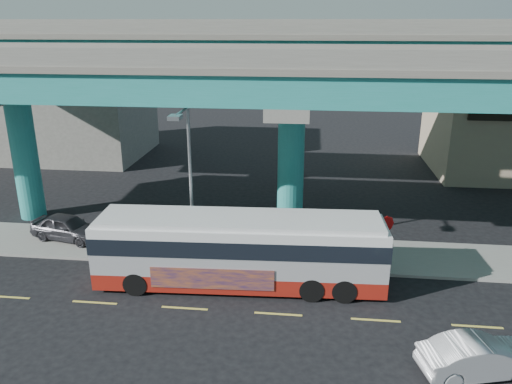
# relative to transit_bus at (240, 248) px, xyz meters

# --- Properties ---
(ground) EXTENTS (120.00, 120.00, 0.00)m
(ground) POSITION_rel_transit_bus_xyz_m (1.93, -2.02, -1.84)
(ground) COLOR black
(ground) RESTS_ON ground
(sidewalk) EXTENTS (70.00, 4.00, 0.15)m
(sidewalk) POSITION_rel_transit_bus_xyz_m (1.93, 3.48, -1.76)
(sidewalk) COLOR gray
(sidewalk) RESTS_ON ground
(lane_markings) EXTENTS (58.00, 0.12, 0.01)m
(lane_markings) POSITION_rel_transit_bus_xyz_m (1.93, -2.32, -1.83)
(lane_markings) COLOR #D8C64C
(lane_markings) RESTS_ON ground
(viaduct) EXTENTS (52.00, 12.40, 11.70)m
(viaduct) POSITION_rel_transit_bus_xyz_m (1.93, 7.09, 7.30)
(viaduct) COLOR #228277
(viaduct) RESTS_ON ground
(building_concrete) EXTENTS (12.00, 10.00, 9.00)m
(building_concrete) POSITION_rel_transit_bus_xyz_m (-18.07, 21.98, 2.66)
(building_concrete) COLOR gray
(building_concrete) RESTS_ON ground
(transit_bus) EXTENTS (13.19, 3.41, 3.36)m
(transit_bus) POSITION_rel_transit_bus_xyz_m (0.00, 0.00, 0.00)
(transit_bus) COLOR maroon
(transit_bus) RESTS_ON ground
(sedan) EXTENTS (3.44, 4.84, 1.37)m
(sedan) POSITION_rel_transit_bus_xyz_m (9.05, -5.23, -1.16)
(sedan) COLOR #B9B9BE
(sedan) RESTS_ON ground
(parked_car) EXTENTS (3.37, 4.80, 1.40)m
(parked_car) POSITION_rel_transit_bus_xyz_m (-10.14, 3.64, -0.99)
(parked_car) COLOR #323137
(parked_car) RESTS_ON sidewalk
(street_lamp) EXTENTS (0.50, 2.57, 7.90)m
(street_lamp) POSITION_rel_transit_bus_xyz_m (-2.66, 1.42, 3.43)
(street_lamp) COLOR gray
(street_lamp) RESTS_ON sidewalk
(stop_sign) EXTENTS (0.73, 0.41, 2.71)m
(stop_sign) POSITION_rel_transit_bus_xyz_m (6.74, 2.16, 0.28)
(stop_sign) COLOR gray
(stop_sign) RESTS_ON sidewalk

